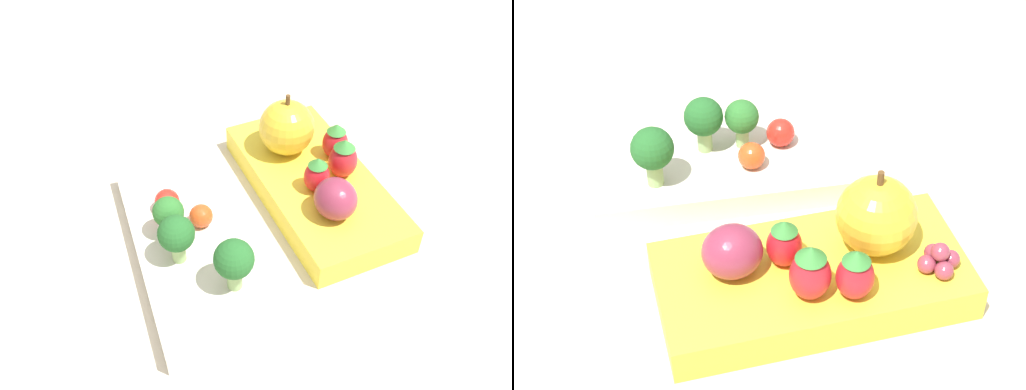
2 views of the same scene
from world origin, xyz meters
The scene contains 14 objects.
ground_plane centered at (0.00, 0.00, 0.00)m, with size 4.00×4.00×0.00m, color beige.
bento_box_savoury centered at (-0.01, 0.07, 0.01)m, with size 0.24×0.12×0.02m.
bento_box_fruit centered at (0.01, -0.07, 0.01)m, with size 0.22×0.11×0.03m.
broccoli_floret_0 centered at (-0.08, 0.05, 0.05)m, with size 0.03×0.03×0.05m.
broccoli_floret_1 centered at (-0.03, 0.09, 0.05)m, with size 0.03×0.03×0.05m.
broccoli_floret_2 centered at (0.00, 0.08, 0.05)m, with size 0.03×0.03×0.04m.
cherry_tomato_0 centered at (0.00, 0.05, 0.03)m, with size 0.02×0.02×0.02m.
cherry_tomato_1 centered at (0.03, 0.08, 0.03)m, with size 0.02×0.02×0.02m.
apple centered at (0.06, -0.06, 0.06)m, with size 0.06×0.06×0.07m.
strawberry_0 centered at (0.00, -0.10, 0.05)m, with size 0.03×0.03×0.04m.
strawberry_1 centered at (-0.01, -0.06, 0.05)m, with size 0.03×0.03×0.04m.
strawberry_2 centered at (0.03, -0.10, 0.05)m, with size 0.03×0.03×0.04m.
plum centered at (-0.04, -0.06, 0.05)m, with size 0.04×0.04×0.04m.
grape_cluster centered at (0.09, -0.10, 0.04)m, with size 0.03×0.03×0.02m.
Camera 1 is at (-0.35, 0.16, 0.41)m, focal length 40.00 mm.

